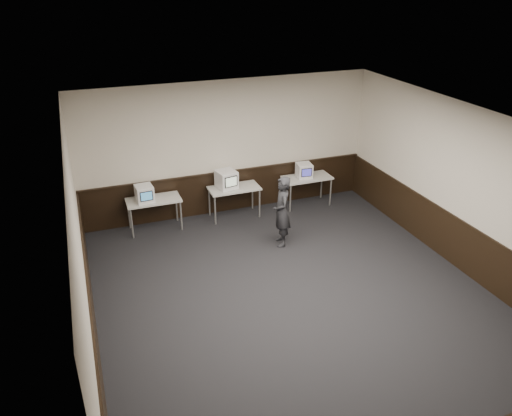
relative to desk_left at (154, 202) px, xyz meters
The scene contains 17 objects.
floor 4.13m from the desk_left, 62.18° to the right, with size 8.00×8.00×0.00m, color black.
ceiling 4.79m from the desk_left, 62.18° to the right, with size 8.00×8.00×0.00m, color white.
back_wall 2.15m from the desk_left, 11.89° to the left, with size 7.00×7.00×0.00m, color beige.
front_wall 7.89m from the desk_left, 75.96° to the right, with size 7.00×7.00×0.00m, color beige.
left_wall 4.05m from the desk_left, 113.96° to the right, with size 8.00×8.00×0.00m, color beige.
right_wall 6.56m from the desk_left, 33.69° to the right, with size 8.00×8.00×0.00m, color beige.
wainscot_back 1.95m from the desk_left, 11.31° to the left, with size 6.98×0.04×1.00m, color black.
wainscot_left 3.94m from the desk_left, 113.70° to the right, with size 0.04×7.98×1.00m, color black.
wainscot_right 6.48m from the desk_left, 33.79° to the right, with size 0.04×7.98×1.00m, color black.
wainscot_rail 1.96m from the desk_left, 10.73° to the left, with size 6.98×0.06×0.04m, color black.
desk_left is the anchor object (origin of this frame).
desk_center 1.90m from the desk_left, ahead, with size 1.20×0.60×0.75m.
desk_right 3.80m from the desk_left, ahead, with size 1.20×0.60×0.75m.
emac_left 0.32m from the desk_left, 165.48° to the right, with size 0.40×0.43×0.37m.
emac_center 1.76m from the desk_left, ahead, with size 0.51×0.52×0.43m.
emac_right 3.73m from the desk_left, ahead, with size 0.39×0.42×0.35m.
person 2.93m from the desk_left, 33.78° to the right, with size 0.57×0.37×1.55m, color #232328.
Camera 1 is at (-3.27, -6.69, 5.42)m, focal length 35.00 mm.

